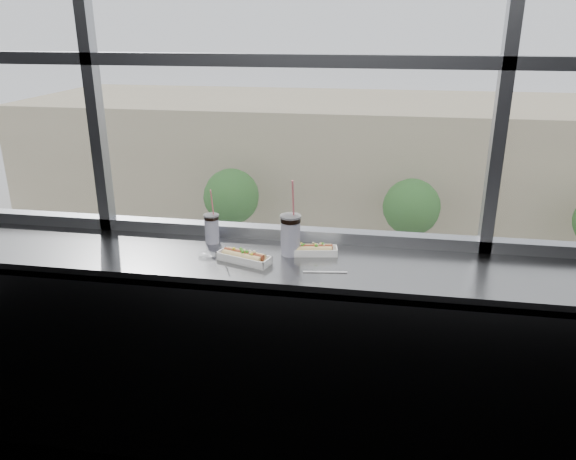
% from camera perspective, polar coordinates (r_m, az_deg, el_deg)
% --- Properties ---
extents(wall_back_lower, '(6.00, 0.00, 6.00)m').
position_cam_1_polar(wall_back_lower, '(3.20, -0.17, -10.06)').
color(wall_back_lower, black).
rests_on(wall_back_lower, ground).
extents(counter, '(6.00, 0.55, 0.06)m').
position_cam_1_polar(counter, '(2.72, -1.17, -3.49)').
color(counter, gray).
rests_on(counter, ground).
extents(counter_fascia, '(6.00, 0.04, 1.04)m').
position_cam_1_polar(counter_fascia, '(2.76, -2.11, -15.55)').
color(counter_fascia, gray).
rests_on(counter_fascia, ground).
extents(hotdog_tray_left, '(0.28, 0.16, 0.06)m').
position_cam_1_polar(hotdog_tray_left, '(2.67, -4.51, -2.72)').
color(hotdog_tray_left, white).
rests_on(hotdog_tray_left, counter).
extents(hotdog_tray_right, '(0.26, 0.12, 0.06)m').
position_cam_1_polar(hotdog_tray_right, '(2.75, 2.46, -2.01)').
color(hotdog_tray_right, white).
rests_on(hotdog_tray_right, counter).
extents(soda_cup_left, '(0.08, 0.08, 0.29)m').
position_cam_1_polar(soda_cup_left, '(2.90, -7.76, 0.29)').
color(soda_cup_left, white).
rests_on(soda_cup_left, counter).
extents(soda_cup_right, '(0.10, 0.10, 0.38)m').
position_cam_1_polar(soda_cup_right, '(2.72, 0.26, -0.29)').
color(soda_cup_right, white).
rests_on(soda_cup_right, counter).
extents(loose_straw, '(0.20, 0.03, 0.01)m').
position_cam_1_polar(loose_straw, '(2.56, 3.80, -4.28)').
color(loose_straw, white).
rests_on(loose_straw, counter).
extents(wrapper, '(0.10, 0.07, 0.02)m').
position_cam_1_polar(wrapper, '(2.75, -8.22, -2.50)').
color(wrapper, silver).
rests_on(wrapper, counter).
extents(plaza_ground, '(120.00, 120.00, 0.00)m').
position_cam_1_polar(plaza_ground, '(48.06, 8.75, 4.22)').
color(plaza_ground, '#AFAFAF').
rests_on(plaza_ground, ground).
extents(street_asphalt, '(80.00, 10.00, 0.06)m').
position_cam_1_polar(street_asphalt, '(26.25, 7.43, -9.87)').
color(street_asphalt, black).
rests_on(street_asphalt, plaza_ground).
extents(far_sidewalk, '(80.00, 6.00, 0.04)m').
position_cam_1_polar(far_sidewalk, '(33.42, 8.08, -3.02)').
color(far_sidewalk, '#AFAFAF').
rests_on(far_sidewalk, plaza_ground).
extents(far_building, '(50.00, 14.00, 8.00)m').
position_cam_1_polar(far_building, '(41.74, 8.85, 7.43)').
color(far_building, tan).
rests_on(far_building, plaza_ground).
extents(car_far_b, '(2.72, 6.17, 2.03)m').
position_cam_1_polar(car_far_b, '(29.47, 14.53, -4.56)').
color(car_far_b, '#801300').
rests_on(car_far_b, street_asphalt).
extents(car_near_c, '(3.18, 6.70, 2.17)m').
position_cam_1_polar(car_near_c, '(22.25, 9.72, -12.67)').
color(car_near_c, maroon).
rests_on(car_near_c, street_asphalt).
extents(car_far_a, '(2.85, 6.70, 2.22)m').
position_cam_1_polar(car_far_a, '(31.12, -10.93, -2.70)').
color(car_far_a, black).
rests_on(car_far_a, street_asphalt).
extents(car_near_d, '(3.09, 6.36, 2.06)m').
position_cam_1_polar(car_near_d, '(23.16, 24.56, -13.17)').
color(car_near_d, silver).
rests_on(car_near_d, street_asphalt).
extents(car_near_b, '(2.45, 5.71, 1.89)m').
position_cam_1_polar(car_near_b, '(23.67, -11.47, -11.02)').
color(car_near_b, black).
rests_on(car_near_b, street_asphalt).
extents(car_near_a, '(2.73, 5.76, 1.87)m').
position_cam_1_polar(car_near_a, '(26.61, -25.05, -8.97)').
color(car_near_a, white).
rests_on(car_near_a, street_asphalt).
extents(pedestrian_b, '(0.99, 0.74, 2.23)m').
position_cam_1_polar(pedestrian_b, '(32.56, 5.75, -1.39)').
color(pedestrian_b, '#66605B').
rests_on(pedestrian_b, far_sidewalk).
extents(pedestrian_c, '(0.90, 0.68, 2.03)m').
position_cam_1_polar(pedestrian_c, '(33.09, 17.50, -2.10)').
color(pedestrian_c, '#66605B').
rests_on(pedestrian_c, far_sidewalk).
extents(tree_left, '(3.30, 3.30, 5.16)m').
position_cam_1_polar(tree_left, '(33.34, -5.77, 3.40)').
color(tree_left, '#47382B').
rests_on(tree_left, far_sidewalk).
extents(tree_center, '(3.22, 3.22, 5.03)m').
position_cam_1_polar(tree_center, '(32.28, 12.43, 2.28)').
color(tree_center, '#47382B').
rests_on(tree_center, far_sidewalk).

